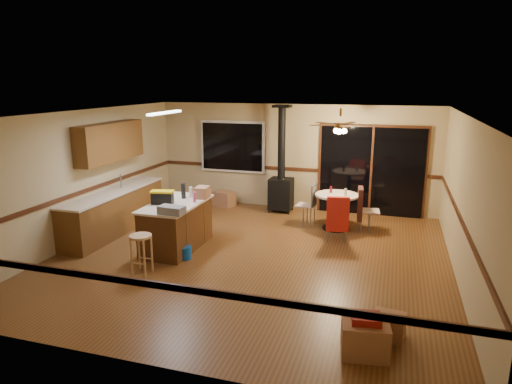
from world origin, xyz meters
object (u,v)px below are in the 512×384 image
at_px(chair_near, 338,214).
at_px(box_corner_a, 365,338).
at_px(blue_bucket, 184,252).
at_px(chair_left, 310,200).
at_px(toolbox_black, 162,198).
at_px(chair_right, 361,204).
at_px(box_corner_b, 389,326).
at_px(wood_stove, 281,183).
at_px(bar_stool, 142,254).
at_px(dining_table, 337,205).
at_px(kitchen_island, 177,225).
at_px(box_under_window, 224,199).
at_px(toolbox_grey, 172,210).

relative_size(chair_near, box_corner_a, 1.29).
bearing_deg(chair_near, blue_bucket, -147.11).
distance_m(chair_left, chair_near, 1.21).
xyz_separation_m(toolbox_black, chair_near, (3.12, 1.30, -0.41)).
distance_m(blue_bucket, chair_left, 3.23).
bearing_deg(chair_right, box_corner_b, -80.80).
relative_size(wood_stove, bar_stool, 3.74).
distance_m(bar_stool, dining_table, 4.35).
xyz_separation_m(blue_bucket, chair_right, (2.94, 2.56, 0.48)).
bearing_deg(toolbox_black, chair_right, 32.22).
bearing_deg(box_corner_b, wood_stove, 117.50).
bearing_deg(wood_stove, chair_near, -49.11).
relative_size(kitchen_island, toolbox_black, 4.32).
height_order(kitchen_island, box_under_window, kitchen_island).
xyz_separation_m(chair_right, box_corner_b, (0.68, -4.20, -0.44)).
xyz_separation_m(bar_stool, dining_table, (2.80, 3.33, 0.20)).
xyz_separation_m(bar_stool, blue_bucket, (0.38, 0.80, -0.22)).
distance_m(box_corner_a, box_corner_b, 0.53).
distance_m(kitchen_island, toolbox_grey, 0.90).
distance_m(kitchen_island, chair_near, 3.15).
bearing_deg(box_under_window, bar_stool, -87.43).
bearing_deg(chair_left, chair_right, -3.02).
bearing_deg(toolbox_black, box_corner_a, -31.81).
relative_size(kitchen_island, box_corner_a, 3.09).
distance_m(blue_bucket, box_corner_b, 3.97).
height_order(chair_near, box_corner_a, chair_near).
height_order(toolbox_grey, box_under_window, toolbox_grey).
bearing_deg(toolbox_black, blue_bucket, -31.26).
xyz_separation_m(blue_bucket, chair_near, (2.55, 1.65, 0.48)).
relative_size(chair_near, chair_right, 1.00).
distance_m(toolbox_black, chair_left, 3.33).
relative_size(blue_bucket, box_corner_a, 0.51).
bearing_deg(chair_near, kitchen_island, -157.80).
relative_size(chair_near, box_under_window, 1.43).
distance_m(toolbox_grey, chair_right, 4.13).
height_order(kitchen_island, chair_near, chair_near).
bearing_deg(chair_left, box_corner_b, -67.16).
xyz_separation_m(toolbox_black, box_corner_b, (4.19, -1.98, -0.85)).
height_order(chair_right, box_under_window, chair_right).
relative_size(toolbox_grey, chair_near, 0.64).
bearing_deg(box_corner_b, chair_near, 107.99).
relative_size(blue_bucket, chair_left, 0.54).
height_order(bar_stool, chair_left, chair_left).
bearing_deg(bar_stool, box_under_window, 92.57).
xyz_separation_m(chair_near, box_under_window, (-3.12, 1.91, -0.40)).
relative_size(box_corner_a, box_corner_b, 1.42).
relative_size(toolbox_grey, bar_stool, 0.66).
relative_size(bar_stool, blue_bucket, 2.41).
relative_size(kitchen_island, blue_bucket, 6.01).
bearing_deg(chair_near, toolbox_grey, -144.70).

